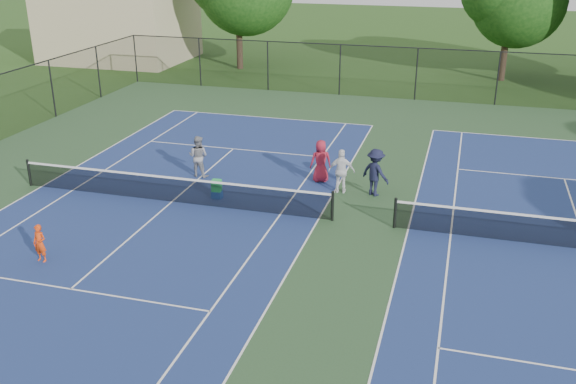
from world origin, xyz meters
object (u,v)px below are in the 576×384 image
(bystander_c, at_px, (321,161))
(ball_crate, at_px, (217,195))
(instructor, at_px, (198,156))
(bystander_a, at_px, (342,171))
(bystander_b, at_px, (375,172))
(child_player, at_px, (40,243))
(ball_hopper, at_px, (217,185))
(clapboard_house, at_px, (119,18))

(bystander_c, relative_size, ball_crate, 4.61)
(instructor, bearing_deg, bystander_a, -178.30)
(bystander_c, bearing_deg, bystander_b, 138.41)
(child_player, xyz_separation_m, bystander_c, (6.48, 8.69, 0.26))
(instructor, relative_size, ball_hopper, 3.88)
(bystander_b, relative_size, bystander_c, 1.07)
(ball_hopper, bearing_deg, clapboard_house, 125.78)
(child_player, relative_size, ball_hopper, 2.71)
(child_player, height_order, bystander_a, bystander_a)
(child_player, relative_size, ball_crate, 3.21)
(bystander_b, bearing_deg, instructor, 29.57)
(instructor, xyz_separation_m, ball_crate, (1.55, -1.96, -0.70))
(bystander_a, height_order, ball_crate, bystander_a)
(ball_hopper, bearing_deg, bystander_b, 18.92)
(bystander_c, distance_m, ball_hopper, 4.27)
(instructor, xyz_separation_m, bystander_b, (7.08, -0.07, 0.06))
(bystander_b, distance_m, bystander_c, 2.40)
(ball_crate, bearing_deg, ball_hopper, 0.00)
(instructor, xyz_separation_m, bystander_a, (5.83, -0.16, 0.01))
(ball_crate, bearing_deg, clapboard_house, 125.78)
(bystander_b, bearing_deg, ball_hopper, 49.03)
(child_player, distance_m, bystander_b, 11.76)
(bystander_c, height_order, ball_crate, bystander_c)
(bystander_b, bearing_deg, bystander_c, 10.16)
(bystander_b, bearing_deg, ball_crate, 49.03)
(bystander_a, bearing_deg, bystander_c, -49.05)
(clapboard_house, xyz_separation_m, bystander_b, (22.97, -22.31, -2.20))
(bystander_a, relative_size, bystander_c, 1.01)
(child_player, xyz_separation_m, ball_crate, (3.20, 5.98, -0.44))
(instructor, xyz_separation_m, ball_hopper, (1.55, -1.96, -0.34))
(child_player, bearing_deg, instructor, 83.57)
(child_player, relative_size, bystander_c, 0.70)
(clapboard_house, relative_size, ball_crate, 29.58)
(clapboard_house, height_order, ball_hopper, clapboard_house)
(child_player, bearing_deg, bystander_c, 58.66)
(ball_hopper, bearing_deg, instructor, 128.24)
(clapboard_house, height_order, bystander_c, clapboard_house)
(child_player, height_order, bystander_c, bystander_c)
(clapboard_house, bearing_deg, bystander_b, -44.16)
(clapboard_house, bearing_deg, ball_hopper, -54.22)
(bystander_a, xyz_separation_m, ball_crate, (-4.28, -1.81, -0.70))
(bystander_c, bearing_deg, clapboard_house, -67.68)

